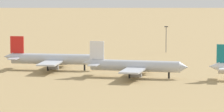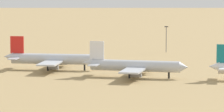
% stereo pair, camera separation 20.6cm
% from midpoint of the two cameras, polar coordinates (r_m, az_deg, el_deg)
% --- Properties ---
extents(ground, '(4000.00, 4000.00, 0.00)m').
position_cam_midpoint_polar(ground, '(244.03, 2.81, -1.81)').
color(ground, tan).
extents(parked_jet_red_2, '(40.40, 34.56, 13.41)m').
position_cam_midpoint_polar(parked_jet_red_2, '(263.93, -5.25, -0.26)').
color(parked_jet_red_2, silver).
rests_on(parked_jet_red_2, ground).
extents(parked_jet_white_3, '(39.76, 33.67, 13.13)m').
position_cam_midpoint_polar(parked_jet_white_3, '(241.39, 1.89, -0.86)').
color(parked_jet_white_3, silver).
rests_on(parked_jet_white_3, ground).
extents(light_pole_mid, '(1.80, 0.50, 13.25)m').
position_cam_midpoint_polar(light_pole_mid, '(333.42, 4.70, 1.66)').
color(light_pole_mid, '#59595E').
rests_on(light_pole_mid, ground).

